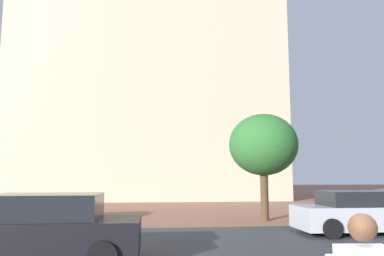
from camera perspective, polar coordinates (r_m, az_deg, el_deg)
name	(u,v)px	position (r m, az deg, el deg)	size (l,w,h in m)	color
ground_plane	(191,236)	(12.82, -0.23, -16.30)	(120.00, 120.00, 0.00)	#93604C
street_asphalt_strip	(197,246)	(11.07, 0.71, -17.75)	(120.00, 7.60, 0.00)	#38383D
landmark_building	(151,77)	(34.02, -6.26, 7.78)	(22.42, 10.47, 37.89)	beige
car_black	(45,230)	(9.57, -21.65, -14.39)	(4.38, 1.99, 1.58)	black
car_silver	(359,213)	(14.43, 24.26, -11.84)	(4.34, 2.03, 1.46)	#B2B2BC
tree_curb_far	(263,145)	(17.16, 10.92, -2.60)	(3.11, 3.11, 4.79)	#4C3823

